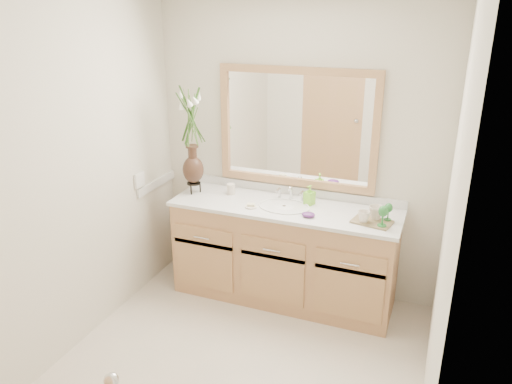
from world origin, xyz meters
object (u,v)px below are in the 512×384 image
at_px(flower_vase, 191,126).
at_px(tumbler, 231,189).
at_px(soap_bottle, 310,196).
at_px(tray, 372,222).

height_order(flower_vase, tumbler, flower_vase).
height_order(soap_bottle, tray, soap_bottle).
distance_m(flower_vase, tray, 1.63).
bearing_deg(tray, tumbler, -176.52).
bearing_deg(flower_vase, tumbler, 14.28).
bearing_deg(soap_bottle, tumbler, -156.62).
xyz_separation_m(flower_vase, tumbler, (0.31, 0.08, -0.54)).
height_order(flower_vase, soap_bottle, flower_vase).
relative_size(tumbler, tray, 0.32).
bearing_deg(tumbler, tray, -7.70).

